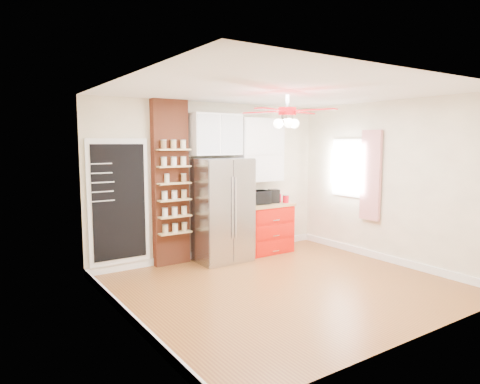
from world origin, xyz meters
TOP-DOWN VIEW (x-y plane):
  - floor at (0.00, 0.00)m, footprint 4.50×4.50m
  - ceiling at (0.00, 0.00)m, footprint 4.50×4.50m
  - wall_back at (0.00, 2.00)m, footprint 4.50×0.02m
  - wall_front at (0.00, -2.00)m, footprint 4.50×0.02m
  - wall_left at (-2.25, 0.00)m, footprint 0.02×4.00m
  - wall_right at (2.25, 0.00)m, footprint 0.02×4.00m
  - chalkboard at (-1.70, 1.96)m, footprint 0.95×0.05m
  - brick_pillar at (-0.85, 1.92)m, footprint 0.60×0.16m
  - fridge at (-0.05, 1.63)m, footprint 0.90×0.70m
  - upper_glass_cabinet at (-0.05, 1.82)m, footprint 0.90×0.35m
  - red_cabinet at (0.92, 1.68)m, footprint 0.94×0.64m
  - upper_shelf_unit at (0.92, 1.85)m, footprint 0.90×0.30m
  - window at (2.23, 0.90)m, footprint 0.04×0.75m
  - curtain at (2.18, 0.35)m, footprint 0.06×0.40m
  - ceiling_fan at (0.00, 0.00)m, footprint 1.40×1.40m
  - toaster_oven at (0.73, 1.70)m, footprint 0.49×0.36m
  - coffee_maker at (1.11, 1.68)m, footprint 0.23×0.25m
  - canister_left at (1.29, 1.55)m, footprint 0.12×0.12m
  - canister_right at (1.25, 1.72)m, footprint 0.13×0.13m
  - pantry_jar_oats at (-0.97, 1.80)m, footprint 0.08×0.08m
  - pantry_jar_beans at (-0.69, 1.76)m, footprint 0.12×0.12m

SIDE VIEW (x-z plane):
  - floor at x=0.00m, z-range 0.00..0.00m
  - red_cabinet at x=0.92m, z-range 0.00..0.90m
  - fridge at x=-0.05m, z-range 0.00..1.75m
  - canister_left at x=1.29m, z-range 0.90..1.04m
  - canister_right at x=1.25m, z-range 0.90..1.05m
  - toaster_oven at x=0.73m, z-range 0.90..1.15m
  - coffee_maker at x=1.11m, z-range 0.90..1.15m
  - chalkboard at x=-1.70m, z-range 0.12..2.08m
  - wall_back at x=0.00m, z-range 0.00..2.70m
  - wall_front at x=0.00m, z-range 0.00..2.70m
  - wall_left at x=-2.25m, z-range 0.00..2.70m
  - wall_right at x=2.25m, z-range 0.00..2.70m
  - brick_pillar at x=-0.85m, z-range 0.00..2.70m
  - pantry_jar_beans at x=-0.69m, z-range 1.37..1.50m
  - pantry_jar_oats at x=-0.97m, z-range 1.37..1.50m
  - curtain at x=2.18m, z-range 0.67..2.23m
  - window at x=2.23m, z-range 1.02..2.08m
  - upper_shelf_unit at x=0.92m, z-range 1.30..2.45m
  - upper_glass_cabinet at x=-0.05m, z-range 1.80..2.50m
  - ceiling_fan at x=0.00m, z-range 2.20..2.65m
  - ceiling at x=0.00m, z-range 2.70..2.70m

